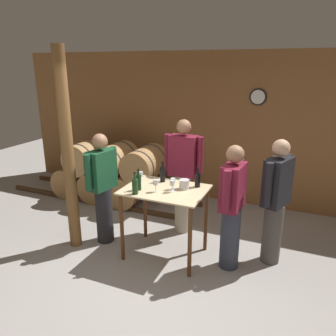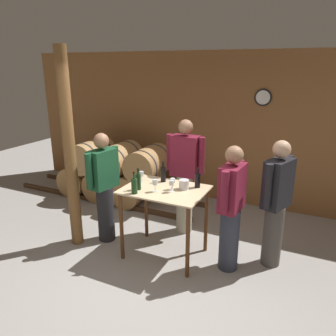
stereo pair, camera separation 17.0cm
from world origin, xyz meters
name	(u,v)px [view 1 (the left image)]	position (x,y,z in m)	size (l,w,h in m)	color
ground_plane	(159,277)	(0.00, 0.00, 0.00)	(14.00, 14.00, 0.00)	#9E9993
back_wall	(220,129)	(0.00, 2.68, 1.35)	(8.40, 0.08, 2.70)	brown
barrel_rack	(109,172)	(-1.89, 1.86, 0.53)	(3.79, 0.82, 1.09)	#4C331E
tasting_table	(165,202)	(-0.14, 0.50, 0.77)	(1.04, 0.77, 0.95)	beige
wooden_post	(68,153)	(-1.41, 0.24, 1.35)	(0.16, 0.16, 2.70)	brown
wine_bottle_far_left	(139,182)	(-0.43, 0.34, 1.06)	(0.07, 0.07, 0.28)	black
wine_bottle_left	(135,186)	(-0.40, 0.20, 1.05)	(0.07, 0.07, 0.28)	#193819
wine_bottle_center	(163,174)	(-0.27, 0.74, 1.06)	(0.07, 0.07, 0.28)	black
wine_bottle_right	(198,179)	(0.22, 0.74, 1.05)	(0.07, 0.07, 0.27)	black
wine_glass_near_left	(141,175)	(-0.54, 0.62, 1.05)	(0.06, 0.06, 0.14)	silver
wine_glass_near_center	(156,183)	(-0.20, 0.37, 1.07)	(0.06, 0.06, 0.16)	silver
wine_glass_near_right	(173,181)	(-0.04, 0.53, 1.06)	(0.06, 0.06, 0.15)	silver
wine_glass_far_side	(172,183)	(-0.01, 0.44, 1.06)	(0.06, 0.06, 0.15)	silver
ice_bucket	(184,184)	(0.09, 0.60, 1.01)	(0.13, 0.13, 0.12)	silver
person_host	(103,187)	(-1.08, 0.50, 0.84)	(0.29, 0.58, 1.59)	#232328
person_visitor_with_scarf	(232,206)	(0.71, 0.57, 0.84)	(0.25, 0.59, 1.59)	#333847
person_visitor_bearded	(183,174)	(-0.16, 1.23, 0.92)	(0.59, 0.24, 1.73)	#B7AD93
person_visitor_near_door	(276,200)	(1.18, 0.90, 0.86)	(0.34, 0.56, 1.63)	#4C4742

